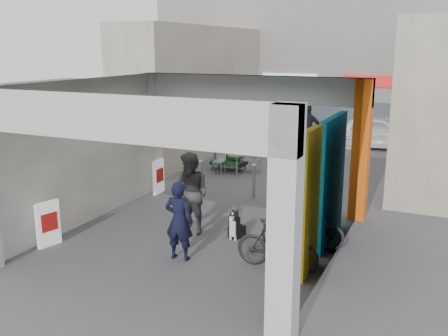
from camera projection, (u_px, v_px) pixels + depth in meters
The scene contains 21 objects.
ground at pixel (216, 226), 12.08m from camera, with size 90.00×90.00×0.00m, color #4E4E53.
arcade_canopy at pixel (221, 140), 10.59m from camera, with size 6.40×6.45×6.40m.
far_building at pixel (344, 52), 23.48m from camera, with size 18.00×4.08×8.00m.
plaza_bldg_left at pixel (195, 91), 19.94m from camera, with size 2.00×9.00×5.00m, color beige.
plaza_bldg_right at pixel (439, 101), 16.27m from camera, with size 2.00×9.00×5.00m, color beige.
bollard_left at pixel (201, 177), 14.78m from camera, with size 0.09×0.09×0.95m, color #95989D.
bollard_center at pixel (254, 182), 14.19m from camera, with size 0.09×0.09×0.98m, color #95989D.
bollard_right at pixel (312, 191), 13.59m from camera, with size 0.09×0.09×0.81m, color #95989D.
advert_board_near at pixel (48, 224), 10.76m from camera, with size 0.22×0.55×1.00m.
advert_board_far at pixel (159, 176), 14.69m from camera, with size 0.12×0.55×1.00m.
cafe_set at pixel (237, 164), 17.23m from camera, with size 1.40×1.13×0.85m.
produce_stand at pixel (229, 161), 17.51m from camera, with size 1.21×0.66×0.80m.
crate_stack at pixel (316, 154), 18.81m from camera, with size 0.55×0.49×0.56m.
border_collie at pixel (235, 226), 11.24m from camera, with size 0.26×0.51×0.70m.
man_with_dog at pixel (179, 221), 10.02m from camera, with size 0.60×0.39×1.64m, color black.
man_back_turned at pixel (191, 194), 11.43m from camera, with size 0.92×0.72×1.89m, color #3A3A3D.
man_elderly at pixel (323, 198), 11.77m from camera, with size 0.72×0.47×1.47m, color #5D95B6.
man_crates at pixel (308, 129), 20.30m from camera, with size 1.14×0.48×1.95m, color black.
bicycle_front at pixel (303, 229), 10.59m from camera, with size 0.61×1.75×0.92m, color black.
bicycle_rear at pixel (277, 245), 9.61m from camera, with size 0.47×1.66×1.00m, color black.
white_van at pixel (377, 132), 21.20m from camera, with size 1.63×4.04×1.38m, color white.
Camera 1 is at (4.97, -10.27, 4.21)m, focal length 40.00 mm.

